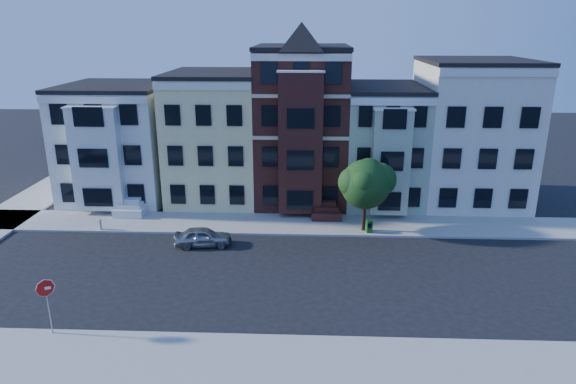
{
  "coord_description": "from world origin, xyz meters",
  "views": [
    {
      "loc": [
        0.6,
        -26.44,
        13.75
      ],
      "look_at": [
        -0.62,
        2.86,
        4.2
      ],
      "focal_mm": 32.0,
      "sensor_mm": 36.0,
      "label": 1
    }
  ],
  "objects_px": {
    "parked_car": "(203,237)",
    "newspaper_box": "(369,226)",
    "fire_hydrant": "(100,225)",
    "stop_sign": "(48,303)",
    "street_tree": "(365,187)"
  },
  "relations": [
    {
      "from": "street_tree",
      "to": "fire_hydrant",
      "type": "bearing_deg",
      "value": -177.97
    },
    {
      "from": "street_tree",
      "to": "parked_car",
      "type": "distance_m",
      "value": 11.35
    },
    {
      "from": "street_tree",
      "to": "stop_sign",
      "type": "height_order",
      "value": "street_tree"
    },
    {
      "from": "parked_car",
      "to": "fire_hydrant",
      "type": "height_order",
      "value": "parked_car"
    },
    {
      "from": "parked_car",
      "to": "street_tree",
      "type": "bearing_deg",
      "value": -82.36
    },
    {
      "from": "parked_car",
      "to": "newspaper_box",
      "type": "distance_m",
      "value": 11.3
    },
    {
      "from": "fire_hydrant",
      "to": "parked_car",
      "type": "bearing_deg",
      "value": -15.51
    },
    {
      "from": "stop_sign",
      "to": "fire_hydrant",
      "type": "bearing_deg",
      "value": 81.92
    },
    {
      "from": "street_tree",
      "to": "parked_car",
      "type": "bearing_deg",
      "value": -165.42
    },
    {
      "from": "street_tree",
      "to": "stop_sign",
      "type": "distance_m",
      "value": 20.56
    },
    {
      "from": "parked_car",
      "to": "fire_hydrant",
      "type": "distance_m",
      "value": 7.96
    },
    {
      "from": "newspaper_box",
      "to": "fire_hydrant",
      "type": "height_order",
      "value": "newspaper_box"
    },
    {
      "from": "fire_hydrant",
      "to": "stop_sign",
      "type": "height_order",
      "value": "stop_sign"
    },
    {
      "from": "parked_car",
      "to": "stop_sign",
      "type": "height_order",
      "value": "stop_sign"
    },
    {
      "from": "stop_sign",
      "to": "street_tree",
      "type": "bearing_deg",
      "value": 20.05
    }
  ]
}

